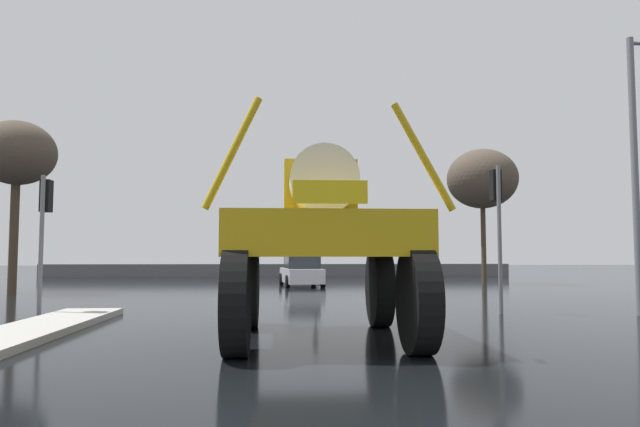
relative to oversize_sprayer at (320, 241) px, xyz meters
name	(u,v)px	position (x,y,z in m)	size (l,w,h in m)	color
ground_plane	(279,296)	(-0.77, 11.44, -1.85)	(120.00, 120.00, 0.00)	black
median_island	(9,338)	(-5.70, 0.08, -1.78)	(1.49, 9.81, 0.15)	#B2AFA8
oversize_sprayer	(320,241)	(0.00, 0.00, 0.00)	(4.03, 5.32, 4.08)	black
sedan_ahead	(301,272)	(0.31, 17.93, -1.14)	(2.23, 4.26, 1.52)	silver
traffic_signal_near_left	(45,213)	(-6.84, 4.39, 0.79)	(0.24, 0.54, 3.62)	slate
traffic_signal_near_right	(497,206)	(5.15, 4.38, 1.07)	(0.24, 0.54, 4.00)	slate
traffic_signal_far_left	(316,230)	(1.31, 22.44, 1.14)	(0.24, 0.55, 4.10)	slate
bare_tree_left	(17,155)	(-11.46, 13.03, 3.78)	(3.07, 3.07, 7.01)	#473828
bare_tree_right	(482,179)	(10.30, 19.69, 3.84)	(3.83, 3.83, 7.34)	#473828
roadside_barrier	(280,271)	(-0.77, 29.35, -1.40)	(32.65, 0.24, 0.90)	#59595B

